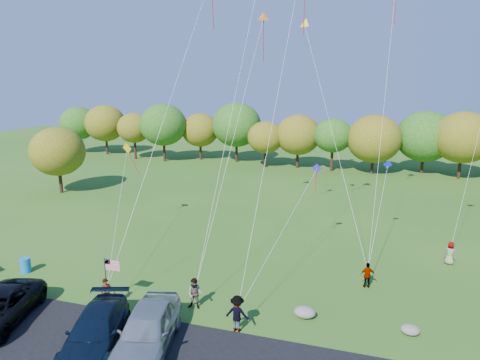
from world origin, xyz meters
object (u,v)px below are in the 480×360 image
object	(u,v)px
minivan_silver	(147,329)
flyer_e	(450,253)
trash_barrel	(26,265)
flyer_d	(367,275)
minivan_navy	(96,331)
flyer_a	(107,293)
flyer_c	(237,314)
flyer_b	(195,294)

from	to	relation	value
minivan_silver	flyer_e	bearing A→B (deg)	30.98
trash_barrel	flyer_d	bearing A→B (deg)	11.48
minivan_navy	minivan_silver	xyz separation A→B (m)	(2.29, 0.58, 0.16)
flyer_d	flyer_e	size ratio (longest dim) A/B	1.00
minivan_navy	flyer_a	xyz separation A→B (m)	(-1.53, 3.14, -0.02)
flyer_c	trash_barrel	distance (m)	14.80
minivan_silver	flyer_a	xyz separation A→B (m)	(-3.83, 2.56, -0.18)
flyer_a	flyer_b	bearing A→B (deg)	-27.44
minivan_silver	minivan_navy	bearing A→B (deg)	-178.56
minivan_navy	flyer_c	distance (m)	6.52
flyer_d	trash_barrel	xyz separation A→B (m)	(-20.57, -4.18, -0.30)
flyer_c	flyer_e	xyz separation A→B (m)	(11.07, 11.29, -0.16)
flyer_c	flyer_e	distance (m)	15.81
flyer_c	trash_barrel	bearing A→B (deg)	-8.29
minivan_silver	flyer_b	distance (m)	3.95
flyer_e	trash_barrel	bearing A→B (deg)	41.46
flyer_c	flyer_e	world-z (taller)	flyer_c
minivan_silver	flyer_a	distance (m)	4.61
flyer_d	flyer_e	distance (m)	7.09
minivan_silver	trash_barrel	xyz separation A→B (m)	(-11.21, 4.78, -0.55)
flyer_a	trash_barrel	xyz separation A→B (m)	(-7.39, 2.22, -0.37)
flyer_d	minivan_silver	bearing A→B (deg)	28.85
flyer_c	flyer_b	bearing A→B (deg)	-25.39
minivan_navy	flyer_b	distance (m)	5.36
flyer_a	flyer_d	bearing A→B (deg)	-17.98
flyer_c	trash_barrel	size ratio (longest dim) A/B	1.96
flyer_a	trash_barrel	distance (m)	7.72
flyer_a	flyer_b	xyz separation A→B (m)	(4.49, 1.33, 0.01)
minivan_navy	flyer_e	bearing A→B (deg)	22.46
flyer_a	flyer_d	distance (m)	14.66
flyer_a	trash_barrel	bearing A→B (deg)	119.39
flyer_b	flyer_c	bearing A→B (deg)	-30.40
minivan_navy	flyer_a	distance (m)	3.49
minivan_navy	flyer_d	size ratio (longest dim) A/B	3.60
minivan_navy	trash_barrel	distance (m)	10.41
flyer_b	minivan_navy	bearing A→B (deg)	-128.22
minivan_silver	trash_barrel	size ratio (longest dim) A/B	6.00
flyer_c	flyer_d	bearing A→B (deg)	-132.53
minivan_silver	flyer_d	size ratio (longest dim) A/B	3.67
flyer_a	flyer_e	bearing A→B (deg)	-12.21
minivan_silver	flyer_c	distance (m)	4.27
minivan_navy	trash_barrel	size ratio (longest dim) A/B	5.89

